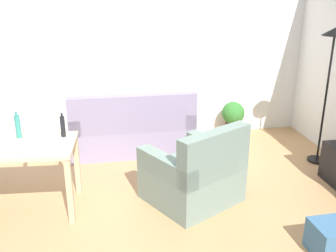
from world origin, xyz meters
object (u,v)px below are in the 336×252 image
torchiere_lamp (331,59)px  bottle_tall (18,126)px  couch (132,131)px  armchair (195,175)px  bottle_dark (63,126)px  potted_plant (233,117)px  desk (16,155)px

torchiere_lamp → bottle_tall: (-3.79, -0.40, -0.52)m
couch → armchair: 1.64m
torchiere_lamp → bottle_dark: bearing=-172.4°
couch → bottle_dark: bottle_dark is taller
bottle_tall → bottle_dark: bearing=-5.6°
potted_plant → bottle_tall: 3.35m
couch → desk: size_ratio=1.40×
bottle_dark → bottle_tall: bearing=174.4°
potted_plant → armchair: (-1.07, -1.86, -0.01)m
bottle_tall → bottle_dark: size_ratio=1.09×
bottle_tall → couch: bearing=42.7°
desk → potted_plant: 3.42m
potted_plant → bottle_dark: 2.97m
torchiere_lamp → bottle_tall: 3.84m
couch → armchair: same height
torchiere_lamp → armchair: size_ratio=1.51×
desk → armchair: size_ratio=1.04×
desk → bottle_dark: bottle_dark is taller
desk → bottle_tall: 0.31m
potted_plant → armchair: 2.14m
desk → potted_plant: size_ratio=2.19×
potted_plant → armchair: armchair is taller
desk → couch: bearing=50.9°
torchiere_lamp → potted_plant: bearing=127.4°
torchiere_lamp → armchair: 2.33m
torchiere_lamp → desk: 3.92m
couch → desk: (-1.31, -1.40, 0.34)m
armchair → potted_plant: bearing=-149.1°
desk → potted_plant: desk is taller
couch → bottle_dark: (-0.84, -1.25, 0.57)m
torchiere_lamp → potted_plant: torchiere_lamp is taller
torchiere_lamp → armchair: bearing=-159.0°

